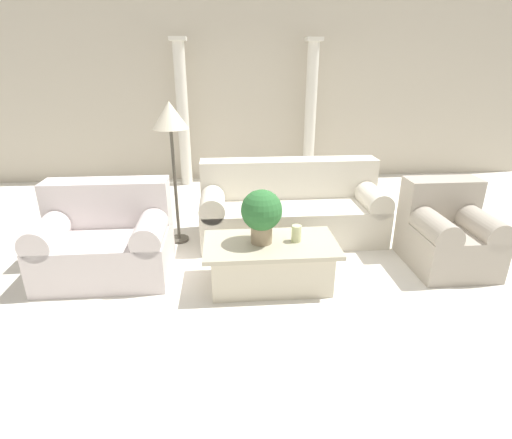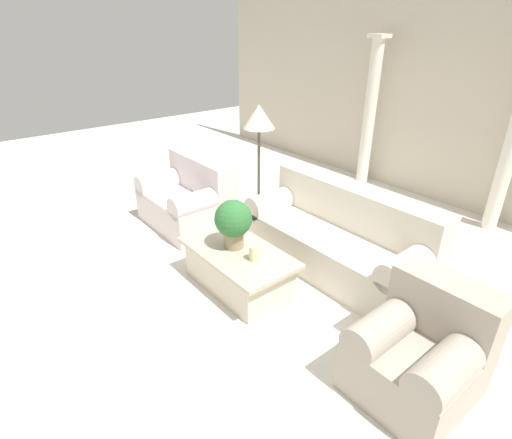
% 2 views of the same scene
% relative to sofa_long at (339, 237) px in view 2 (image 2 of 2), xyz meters
% --- Properties ---
extents(ground_plane, '(16.00, 16.00, 0.00)m').
position_rel_sofa_long_xyz_m(ground_plane, '(-0.27, -0.57, -0.36)').
color(ground_plane, silver).
extents(wall_back, '(10.00, 0.06, 3.20)m').
position_rel_sofa_long_xyz_m(wall_back, '(-0.27, 2.63, 1.24)').
color(wall_back, beige).
rests_on(wall_back, ground_plane).
extents(sofa_long, '(2.12, 0.86, 0.89)m').
position_rel_sofa_long_xyz_m(sofa_long, '(0.00, 0.00, 0.00)').
color(sofa_long, beige).
rests_on(sofa_long, ground_plane).
extents(loveseat, '(1.22, 0.86, 0.89)m').
position_rel_sofa_long_xyz_m(loveseat, '(-1.96, -0.73, 0.01)').
color(loveseat, silver).
rests_on(loveseat, ground_plane).
extents(coffee_table, '(1.23, 0.68, 0.43)m').
position_rel_sofa_long_xyz_m(coffee_table, '(-0.37, -1.11, -0.13)').
color(coffee_table, beige).
rests_on(coffee_table, ground_plane).
extents(potted_plant, '(0.37, 0.37, 0.50)m').
position_rel_sofa_long_xyz_m(potted_plant, '(-0.45, -1.09, 0.37)').
color(potted_plant, '#937F60').
rests_on(potted_plant, coffee_table).
extents(pillar_candle, '(0.09, 0.09, 0.16)m').
position_rel_sofa_long_xyz_m(pillar_candle, '(-0.13, -1.09, 0.15)').
color(pillar_candle, beige).
rests_on(pillar_candle, coffee_table).
extents(floor_lamp, '(0.39, 0.39, 1.60)m').
position_rel_sofa_long_xyz_m(floor_lamp, '(-1.33, -0.04, 1.02)').
color(floor_lamp, '#4C473D').
rests_on(floor_lamp, ground_plane).
extents(column_left, '(0.26, 0.26, 2.32)m').
position_rel_sofa_long_xyz_m(column_left, '(-1.42, 2.29, 0.83)').
color(column_left, silver).
rests_on(column_left, ground_plane).
extents(armchair, '(0.77, 0.85, 0.86)m').
position_rel_sofa_long_xyz_m(armchair, '(1.48, -0.84, 0.01)').
color(armchair, '#ADA393').
rests_on(armchair, ground_plane).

